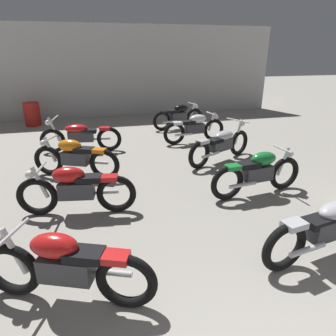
% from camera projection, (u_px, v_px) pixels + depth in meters
% --- Properties ---
extents(back_wall, '(13.31, 0.24, 3.60)m').
position_uv_depth(back_wall, '(120.00, 72.00, 12.18)').
color(back_wall, '#BCBAB7').
rests_on(back_wall, ground).
extents(motorcycle_left_row_1, '(1.87, 0.85, 0.88)m').
position_uv_depth(motorcycle_left_row_1, '(66.00, 266.00, 3.13)').
color(motorcycle_left_row_1, black).
rests_on(motorcycle_left_row_1, ground).
extents(motorcycle_left_row_2, '(1.96, 0.55, 0.88)m').
position_uv_depth(motorcycle_left_row_2, '(76.00, 189.00, 4.90)').
color(motorcycle_left_row_2, black).
rests_on(motorcycle_left_row_2, ground).
extents(motorcycle_left_row_3, '(1.84, 0.91, 0.88)m').
position_uv_depth(motorcycle_left_row_3, '(75.00, 157.00, 6.37)').
color(motorcycle_left_row_3, black).
rests_on(motorcycle_left_row_3, ground).
extents(motorcycle_left_row_4, '(2.17, 0.68, 0.97)m').
position_uv_depth(motorcycle_left_row_4, '(80.00, 136.00, 7.99)').
color(motorcycle_left_row_4, black).
rests_on(motorcycle_left_row_4, ground).
extents(motorcycle_right_row_1, '(2.16, 0.73, 0.97)m').
position_uv_depth(motorcycle_right_row_1, '(330.00, 226.00, 3.87)').
color(motorcycle_right_row_1, black).
rests_on(motorcycle_right_row_1, ground).
extents(motorcycle_right_row_2, '(1.97, 0.54, 0.88)m').
position_uv_depth(motorcycle_right_row_2, '(258.00, 172.00, 5.57)').
color(motorcycle_right_row_2, black).
rests_on(motorcycle_right_row_2, ground).
extents(motorcycle_right_row_3, '(2.00, 1.10, 0.97)m').
position_uv_depth(motorcycle_right_row_3, '(221.00, 144.00, 7.29)').
color(motorcycle_right_row_3, black).
rests_on(motorcycle_right_row_3, ground).
extents(motorcycle_right_row_4, '(1.97, 0.52, 0.88)m').
position_uv_depth(motorcycle_right_row_4, '(195.00, 128.00, 8.82)').
color(motorcycle_right_row_4, black).
rests_on(motorcycle_right_row_4, ground).
extents(motorcycle_right_row_5, '(1.95, 0.64, 0.88)m').
position_uv_depth(motorcycle_right_row_5, '(179.00, 116.00, 10.44)').
color(motorcycle_right_row_5, black).
rests_on(motorcycle_right_row_5, ground).
extents(oil_drum, '(0.59, 0.59, 0.85)m').
position_uv_depth(oil_drum, '(32.00, 114.00, 10.89)').
color(oil_drum, red).
rests_on(oil_drum, ground).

